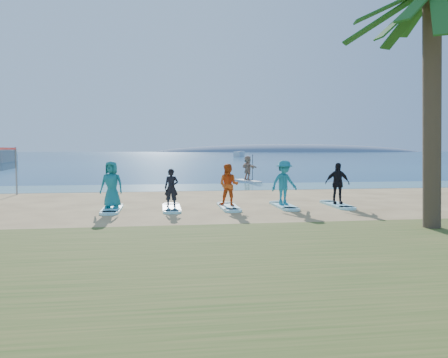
{
  "coord_description": "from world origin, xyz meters",
  "views": [
    {
      "loc": [
        -2.54,
        -16.7,
        2.42
      ],
      "look_at": [
        0.18,
        2.0,
        1.1
      ],
      "focal_mm": 35.0,
      "sensor_mm": 36.0,
      "label": 1
    }
  ],
  "objects": [
    {
      "name": "ocean",
      "position": [
        0.0,
        160.0,
        0.01
      ],
      "size": [
        600.0,
        600.0,
        0.0
      ],
      "primitive_type": "plane",
      "color": "navy",
      "rests_on": "ground"
    },
    {
      "name": "surfboard_1",
      "position": [
        -2.13,
        0.75,
        0.04
      ],
      "size": [
        0.7,
        2.2,
        0.09
      ],
      "primitive_type": "cube",
      "color": "#A4F6FF",
      "rests_on": "ground"
    },
    {
      "name": "surfboard_3",
      "position": [
        2.51,
        0.75,
        0.04
      ],
      "size": [
        0.7,
        2.2,
        0.09
      ],
      "primitive_type": "cube",
      "color": "#A4F6FF",
      "rests_on": "ground"
    },
    {
      "name": "student_1",
      "position": [
        -2.13,
        0.75,
        0.86
      ],
      "size": [
        0.62,
        0.47,
        1.53
      ],
      "primitive_type": "imported",
      "rotation": [
        0.0,
        0.0,
        -0.2
      ],
      "color": "black",
      "rests_on": "surfboard_1"
    },
    {
      "name": "paddleboard",
      "position": [
        3.73,
        14.39,
        0.06
      ],
      "size": [
        1.56,
        3.07,
        0.12
      ],
      "primitive_type": "cube",
      "rotation": [
        0.0,
        0.0,
        0.3
      ],
      "color": "silver",
      "rests_on": "ground"
    },
    {
      "name": "student_0",
      "position": [
        -4.45,
        0.75,
        1.01
      ],
      "size": [
        1.02,
        0.8,
        1.84
      ],
      "primitive_type": "imported",
      "rotation": [
        0.0,
        0.0,
        -0.26
      ],
      "color": "#1A757E",
      "rests_on": "surfboard_0"
    },
    {
      "name": "student_2",
      "position": [
        0.19,
        0.75,
        0.95
      ],
      "size": [
        1.02,
        0.92,
        1.71
      ],
      "primitive_type": "imported",
      "rotation": [
        0.0,
        0.0,
        -0.4
      ],
      "color": "#CE4F15",
      "rests_on": "surfboard_2"
    },
    {
      "name": "surfboard_0",
      "position": [
        -4.45,
        0.75,
        0.04
      ],
      "size": [
        0.7,
        2.2,
        0.09
      ],
      "primitive_type": "cube",
      "color": "#A4F6FF",
      "rests_on": "ground"
    },
    {
      "name": "surfboard_2",
      "position": [
        0.19,
        0.75,
        0.04
      ],
      "size": [
        0.7,
        2.2,
        0.09
      ],
      "primitive_type": "cube",
      "color": "#A4F6FF",
      "rests_on": "ground"
    },
    {
      "name": "island_ridge",
      "position": [
        95.0,
        300.0,
        0.0
      ],
      "size": [
        220.0,
        56.0,
        18.0
      ],
      "primitive_type": "ellipsoid",
      "color": "slate",
      "rests_on": "ground"
    },
    {
      "name": "student_3",
      "position": [
        2.51,
        0.75,
        1.02
      ],
      "size": [
        1.35,
        1.03,
        1.85
      ],
      "primitive_type": "imported",
      "rotation": [
        0.0,
        0.0,
        0.32
      ],
      "color": "teal",
      "rests_on": "surfboard_3"
    },
    {
      "name": "paddleboarder",
      "position": [
        3.73,
        14.39,
        1.01
      ],
      "size": [
        1.14,
        1.72,
        1.78
      ],
      "primitive_type": "imported",
      "rotation": [
        0.0,
        0.0,
        1.98
      ],
      "color": "tan",
      "rests_on": "paddleboard"
    },
    {
      "name": "grass_strip",
      "position": [
        0.0,
        -12.0,
        0.0
      ],
      "size": [
        600.0,
        600.0,
        0.0
      ],
      "primitive_type": "plane",
      "color": "#2D4C16",
      "rests_on": "ground"
    },
    {
      "name": "ground",
      "position": [
        0.0,
        0.0,
        0.0
      ],
      "size": [
        600.0,
        600.0,
        0.0
      ],
      "primitive_type": "plane",
      "color": "tan",
      "rests_on": "ground"
    },
    {
      "name": "surfboard_4",
      "position": [
        4.83,
        0.75,
        0.04
      ],
      "size": [
        0.7,
        2.2,
        0.09
      ],
      "primitive_type": "cube",
      "color": "#A4F6FF",
      "rests_on": "ground"
    },
    {
      "name": "boat_offshore_a",
      "position": [
        -30.88,
        66.93,
        0.0
      ],
      "size": [
        2.98,
        8.66,
        2.13
      ],
      "primitive_type": "cube",
      "rotation": [
        0.0,
        0.0,
        0.01
      ],
      "color": "silver",
      "rests_on": "ground"
    },
    {
      "name": "boat_offshore_b",
      "position": [
        20.97,
        113.22,
        0.0
      ],
      "size": [
        4.35,
        6.65,
        1.57
      ],
      "primitive_type": "cube",
      "rotation": [
        0.0,
        0.0,
        -0.42
      ],
      "color": "silver",
      "rests_on": "ground"
    },
    {
      "name": "shallow_water",
      "position": [
        0.0,
        10.5,
        0.01
      ],
      "size": [
        600.0,
        600.0,
        0.0
      ],
      "primitive_type": "plane",
      "color": "teal",
      "rests_on": "ground"
    },
    {
      "name": "student_4",
      "position": [
        4.83,
        0.75,
        0.96
      ],
      "size": [
        1.07,
        0.58,
        1.74
      ],
      "primitive_type": "imported",
      "rotation": [
        0.0,
        0.0,
        -0.16
      ],
      "color": "black",
      "rests_on": "surfboard_4"
    }
  ]
}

